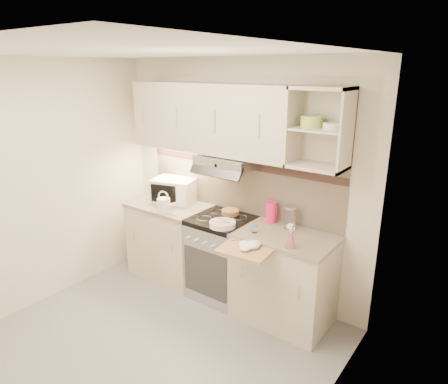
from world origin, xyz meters
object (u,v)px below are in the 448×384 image
Objects in this scene: pink_pitcher at (271,212)px; cutting_board at (247,249)px; spray_bottle at (291,238)px; watering_can at (164,204)px; plate_stack at (222,224)px; electric_range at (222,257)px; microwave at (174,190)px; glass_jar at (290,217)px.

pink_pitcher is 0.47× the size of cutting_board.
cutting_board is at bearing -159.36° from spray_bottle.
plate_stack is at bearing -14.97° from watering_can.
spray_bottle is (0.76, -0.04, 0.07)m from plate_stack.
pink_pitcher is 0.61m from spray_bottle.
electric_range is at bearing 1.71° from watering_can.
microwave is at bearing 152.91° from cutting_board.
watering_can is at bearing -177.17° from plate_stack.
microwave is 1.47m from cutting_board.
electric_range is 0.75m from pink_pitcher.
watering_can is at bearing 164.90° from cutting_board.
cutting_board is at bearing -37.64° from microwave.
electric_range is 4.23× the size of pink_pitcher.
microwave is 1.25m from pink_pitcher.
glass_jar is at bearing 108.08° from spray_bottle.
plate_stack is (0.75, 0.04, -0.06)m from watering_can.
microwave is 1.47m from glass_jar.
cutting_board is at bearing -100.46° from glass_jar.
glass_jar is (1.47, 0.06, -0.02)m from microwave.
microwave reaches higher than plate_stack.
microwave is 2.62× the size of pink_pitcher.
watering_can is 1.22× the size of glass_jar.
microwave reaches higher than spray_bottle.
pink_pitcher reaches higher than cutting_board.
spray_bottle reaches higher than plate_stack.
watering_can and spray_bottle have the same top height.
pink_pitcher is (1.24, 0.08, -0.03)m from microwave.
plate_stack is (0.14, -0.18, 0.47)m from electric_range.
pink_pitcher is at bearing 125.71° from spray_bottle.
spray_bottle is at bearing -3.00° from plate_stack.
electric_range is 3.31× the size of watering_can.
plate_stack is 0.50m from cutting_board.
cutting_board is (0.58, -0.41, 0.42)m from electric_range.
plate_stack is at bearing -52.09° from electric_range.
plate_stack is at bearing -147.35° from glass_jar.
watering_can reaches higher than plate_stack.
cutting_board is at bearing -27.09° from watering_can.
glass_jar is (0.22, -0.03, 0.01)m from pink_pitcher.
electric_range is 0.84m from watering_can.
electric_range is at bearing 179.14° from pink_pitcher.
spray_bottle is 0.39m from cutting_board.
spray_bottle is (1.52, -0.00, 0.01)m from watering_can.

